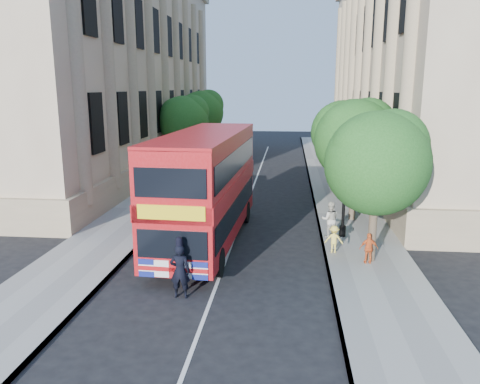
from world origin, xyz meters
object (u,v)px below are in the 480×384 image
(woman_pedestrian, at_px, (330,219))
(police_constable, at_px, (180,271))
(box_van, at_px, (194,187))
(double_decker_bus, at_px, (206,184))
(lamp_post, at_px, (345,186))

(woman_pedestrian, bearing_deg, police_constable, 52.07)
(box_van, bearing_deg, double_decker_bus, -78.39)
(police_constable, height_order, woman_pedestrian, police_constable)
(lamp_post, distance_m, double_decker_bus, 6.25)
(double_decker_bus, bearing_deg, box_van, 109.31)
(lamp_post, xyz_separation_m, police_constable, (-6.04, -6.86, -1.59))
(police_constable, xyz_separation_m, woman_pedestrian, (5.44, 6.69, 0.03))
(woman_pedestrian, bearing_deg, lamp_post, -163.13)
(double_decker_bus, xyz_separation_m, woman_pedestrian, (5.52, 1.07, -1.74))
(double_decker_bus, relative_size, woman_pedestrian, 6.39)
(double_decker_bus, bearing_deg, woman_pedestrian, 13.69)
(box_van, distance_m, police_constable, 11.70)
(police_constable, bearing_deg, lamp_post, -132.96)
(double_decker_bus, relative_size, box_van, 2.24)
(double_decker_bus, bearing_deg, police_constable, -86.49)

